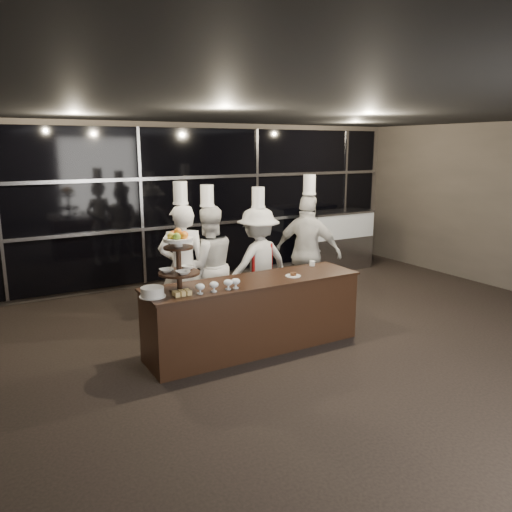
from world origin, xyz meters
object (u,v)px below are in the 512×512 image
display_stand (179,256)px  display_case (336,237)px  chef_c (258,263)px  buffet_counter (254,314)px  chef_a (183,267)px  chef_b (208,265)px  layer_cake (152,292)px  chef_d (308,252)px

display_stand → display_case: 5.51m
display_stand → chef_c: chef_c is taller
buffet_counter → display_stand: (-1.00, -0.00, 0.87)m
buffet_counter → chef_a: bearing=116.4°
display_case → chef_b: bearing=-155.5°
chef_a → chef_b: size_ratio=1.03×
display_case → chef_c: 3.52m
display_stand → layer_cake: bearing=-171.8°
display_case → chef_c: chef_c is taller
chef_a → chef_d: size_ratio=0.98×
display_stand → chef_a: (0.47, 1.07, -0.41)m
chef_d → chef_a: bearing=177.4°
chef_b → chef_c: (0.76, -0.13, -0.03)m
layer_cake → chef_c: bearing=28.4°
layer_cake → chef_c: (2.01, 1.09, -0.12)m
chef_b → chef_c: 0.77m
layer_cake → chef_a: (0.81, 1.12, -0.04)m
buffet_counter → display_case: 4.65m
display_stand → layer_cake: (-0.34, -0.05, -0.37)m
layer_cake → chef_c: size_ratio=0.15×
chef_a → chef_c: bearing=-1.8°
chef_d → display_case: bearing=41.8°
display_stand → display_case: bearing=31.7°
chef_a → chef_c: chef_a is taller
display_stand → chef_b: bearing=52.3°
chef_c → display_case: bearing=31.6°
chef_b → chef_d: size_ratio=0.95×
buffet_counter → layer_cake: 1.44m
buffet_counter → display_stand: size_ratio=3.81×
layer_cake → display_case: size_ratio=0.20×
display_case → chef_a: bearing=-156.7°
display_case → chef_b: 4.13m
layer_cake → display_case: bearing=30.3°
layer_cake → chef_b: chef_b is taller
display_stand → layer_cake: 0.51m
chef_b → display_case: bearing=24.5°
chef_a → display_case: bearing=23.3°
display_stand → chef_a: size_ratio=0.35×
buffet_counter → chef_c: size_ratio=1.43×
buffet_counter → layer_cake: bearing=-177.9°
layer_cake → chef_d: (2.89, 1.03, -0.03)m
buffet_counter → chef_a: chef_a is taller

